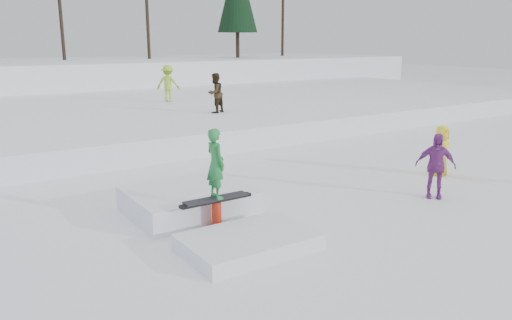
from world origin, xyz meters
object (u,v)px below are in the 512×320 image
walker_ygreen (168,84)px  spectator_purple (435,166)px  spectator_yellow (441,150)px  jib_rail_feature (203,208)px  walker_olive (215,93)px

walker_ygreen → spectator_purple: 15.75m
spectator_yellow → spectator_purple: bearing=-163.4°
spectator_purple → jib_rail_feature: jib_rail_feature is taller
spectator_purple → jib_rail_feature: size_ratio=0.37×
walker_ygreen → spectator_yellow: 14.64m
walker_olive → spectator_purple: bearing=68.3°
walker_ygreen → spectator_yellow: walker_ygreen is taller
spectator_purple → spectator_yellow: bearing=82.1°
spectator_purple → spectator_yellow: spectator_purple is taller
walker_olive → walker_ygreen: bearing=-111.2°
spectator_yellow → walker_ygreen: bearing=81.2°
walker_olive → walker_ygreen: (-0.04, 4.71, 0.07)m
walker_ygreen → spectator_yellow: (1.96, -14.48, -0.98)m
jib_rail_feature → spectator_yellow: bearing=-3.0°
spectator_yellow → jib_rail_feature: (-7.44, 0.40, -0.42)m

